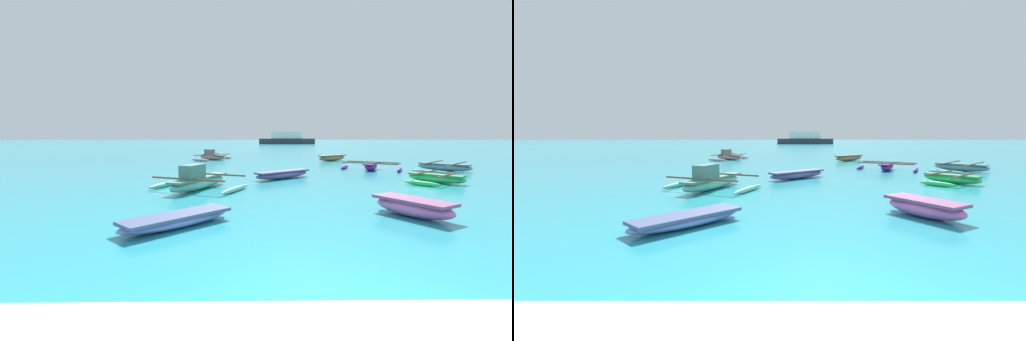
{
  "view_description": "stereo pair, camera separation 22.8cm",
  "coord_description": "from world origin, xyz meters",
  "views": [
    {
      "loc": [
        -1.18,
        -3.03,
        2.19
      ],
      "look_at": [
        -0.9,
        14.86,
        0.25
      ],
      "focal_mm": 24.0,
      "sensor_mm": 36.0,
      "label": 1
    },
    {
      "loc": [
        -0.95,
        -3.04,
        2.19
      ],
      "look_at": [
        -0.9,
        14.86,
        0.25
      ],
      "focal_mm": 24.0,
      "sensor_mm": 36.0,
      "label": 2
    }
  ],
  "objects": [
    {
      "name": "moored_boat_3",
      "position": [
        7.12,
        12.0,
        0.21
      ],
      "size": [
        3.34,
        3.21,
        0.44
      ],
      "rotation": [
        0.0,
        0.0,
        -0.84
      ],
      "color": "#32D364",
      "rests_on": "ground_plane"
    },
    {
      "name": "moored_boat_1",
      "position": [
        0.37,
        13.49,
        0.21
      ],
      "size": [
        3.05,
        2.59,
        0.38
      ],
      "rotation": [
        0.0,
        0.0,
        0.67
      ],
      "color": "#655B9C",
      "rests_on": "ground_plane"
    },
    {
      "name": "moored_boat_4",
      "position": [
        3.13,
        5.81,
        0.26
      ],
      "size": [
        1.86,
        2.33,
        0.47
      ],
      "rotation": [
        0.0,
        0.0,
        -1.03
      ],
      "color": "#CD65B0",
      "rests_on": "ground_plane"
    },
    {
      "name": "distant_ferry",
      "position": [
        6.42,
        69.46,
        1.04
      ],
      "size": [
        11.6,
        2.55,
        2.55
      ],
      "color": "#2D333D",
      "rests_on": "ground_plane"
    },
    {
      "name": "moored_boat_5",
      "position": [
        -2.92,
        4.89,
        0.17
      ],
      "size": [
        2.65,
        2.68,
        0.3
      ],
      "rotation": [
        0.0,
        0.0,
        0.8
      ],
      "color": "#6C82CF",
      "rests_on": "ground_plane"
    },
    {
      "name": "moored_boat_8",
      "position": [
        -4.41,
        25.6,
        0.29
      ],
      "size": [
        3.28,
        4.03,
        0.88
      ],
      "rotation": [
        0.0,
        0.0,
        -0.5
      ],
      "color": "tan",
      "rests_on": "ground_plane"
    },
    {
      "name": "moored_boat_7",
      "position": [
        6.06,
        17.33,
        0.22
      ],
      "size": [
        3.76,
        3.13,
        0.48
      ],
      "rotation": [
        0.0,
        0.0,
        1.04
      ],
      "color": "#692097",
      "rests_on": "ground_plane"
    },
    {
      "name": "moored_boat_2",
      "position": [
        5.37,
        24.27,
        0.26
      ],
      "size": [
        2.73,
        2.15,
        0.47
      ],
      "rotation": [
        0.0,
        0.0,
        0.61
      ],
      "color": "olive",
      "rests_on": "ground_plane"
    },
    {
      "name": "moored_boat_0",
      "position": [
        -3.24,
        10.31,
        0.33
      ],
      "size": [
        3.99,
        3.73,
        1.01
      ],
      "rotation": [
        0.0,
        0.0,
        1.16
      ],
      "color": "#6DC0A6",
      "rests_on": "ground_plane"
    },
    {
      "name": "moored_boat_6",
      "position": [
        10.23,
        16.88,
        0.23
      ],
      "size": [
        4.64,
        4.64,
        0.49
      ],
      "rotation": [
        0.0,
        0.0,
        -0.78
      ],
      "color": "#6597A4",
      "rests_on": "ground_plane"
    }
  ]
}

